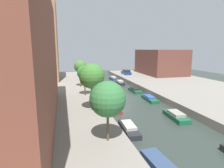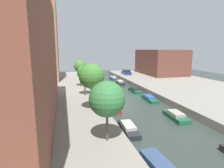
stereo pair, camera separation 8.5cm
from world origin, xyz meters
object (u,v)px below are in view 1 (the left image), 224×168
street_tree_1 (92,76)px  parked_car (126,72)px  moored_boat_right_4 (120,83)px  moored_boat_right_2 (150,99)px  moored_boat_right_5 (113,78)px  apartment_tower_far (35,41)px  street_tree_3 (80,67)px  moored_boat_right_3 (135,90)px  moored_boat_right_1 (176,116)px  moored_boat_left_2 (114,109)px  street_tree_2 (84,73)px  street_tree_0 (108,99)px  moored_boat_left_1 (129,128)px  low_block_right (160,62)px

street_tree_1 → parked_car: bearing=63.9°
parked_car → moored_boat_right_4: 11.32m
moored_boat_right_2 → moored_boat_right_5: bearing=90.9°
apartment_tower_far → moored_boat_right_4: apartment_tower_far is taller
street_tree_3 → parked_car: street_tree_3 is taller
moored_boat_right_3 → moored_boat_right_1: bearing=-92.1°
apartment_tower_far → moored_boat_left_2: apartment_tower_far is taller
moored_boat_right_2 → moored_boat_right_3: (-0.02, 6.57, 0.01)m
street_tree_3 → moored_boat_right_4: street_tree_3 is taller
street_tree_1 → moored_boat_right_5: size_ratio=1.52×
moored_boat_right_4 → moored_boat_right_5: 7.25m
moored_boat_right_3 → moored_boat_right_4: 8.11m
street_tree_1 → street_tree_2: bearing=90.0°
street_tree_0 → moored_boat_right_2: bearing=52.5°
street_tree_2 → street_tree_1: bearing=-90.0°
moored_boat_left_1 → low_block_right: bearing=56.9°
moored_boat_right_4 → moored_boat_right_3: bearing=-86.3°
street_tree_3 → moored_boat_right_3: (10.26, -3.15, -4.61)m
street_tree_0 → street_tree_2: (0.00, 15.86, 0.13)m
parked_car → street_tree_3: bearing=-134.4°
moored_boat_left_1 → moored_boat_right_4: 25.79m
street_tree_0 → moored_boat_right_4: size_ratio=1.43×
street_tree_1 → moored_boat_right_4: (9.75, 19.94, -4.73)m
moored_boat_right_1 → apartment_tower_far: bearing=123.2°
street_tree_1 → street_tree_3: street_tree_1 is taller
street_tree_0 → street_tree_2: size_ratio=1.03×
street_tree_2 → moored_boat_right_4: (9.75, 12.24, -4.19)m
moored_boat_left_2 → moored_boat_right_1: (6.47, -4.92, 0.14)m
apartment_tower_far → parked_car: bearing=9.9°
apartment_tower_far → moored_boat_right_1: 35.95m
street_tree_3 → moored_boat_left_1: street_tree_3 is taller
moored_boat_right_4 → parked_car: bearing=63.9°
street_tree_3 → moored_boat_right_4: bearing=26.9°
street_tree_0 → moored_boat_right_3: (10.26, 20.00, -4.14)m
low_block_right → parked_car: bearing=170.6°
moored_boat_left_2 → moored_boat_right_4: 19.22m
low_block_right → moored_boat_right_4: 17.71m
street_tree_0 → low_block_right: bearing=55.9°
apartment_tower_far → moored_boat_right_1: bearing=-56.8°
moored_boat_right_4 → moored_boat_right_5: bearing=88.4°
parked_car → moored_boat_left_2: parked_car is taller
moored_boat_right_2 → moored_boat_right_3: bearing=90.2°
low_block_right → moored_boat_left_1: low_block_right is taller
moored_boat_right_2 → street_tree_3: bearing=136.6°
parked_car → moored_boat_right_3: parked_car is taller
apartment_tower_far → moored_boat_right_2: (19.54, -20.59, -9.84)m
apartment_tower_far → moored_boat_right_2: 30.04m
street_tree_0 → moored_boat_right_4: 30.01m
street_tree_1 → moored_boat_right_1: size_ratio=1.34×
moored_boat_right_4 → moored_boat_right_1: bearing=-90.1°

